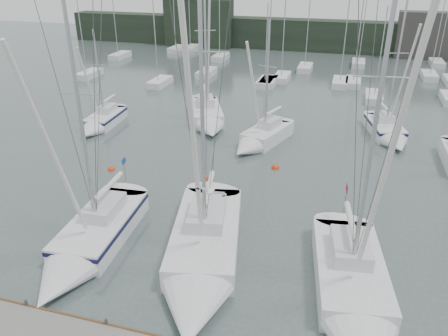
# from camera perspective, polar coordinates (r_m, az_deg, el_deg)

# --- Properties ---
(ground) EXTENTS (160.00, 160.00, 0.00)m
(ground) POSITION_cam_1_polar(r_m,az_deg,el_deg) (22.43, -5.09, -14.27)
(ground) COLOR #485855
(ground) RESTS_ON ground
(far_treeline) EXTENTS (90.00, 4.00, 5.00)m
(far_treeline) POSITION_cam_1_polar(r_m,az_deg,el_deg) (79.06, 11.65, 16.62)
(far_treeline) COLOR black
(far_treeline) RESTS_ON ground
(far_building_left) EXTENTS (12.00, 3.00, 8.00)m
(far_building_left) POSITION_cam_1_polar(r_m,az_deg,el_deg) (81.08, -3.33, 18.37)
(far_building_left) COLOR black
(far_building_left) RESTS_ON ground
(far_building_right) EXTENTS (10.00, 3.00, 7.00)m
(far_building_right) POSITION_cam_1_polar(r_m,az_deg,el_deg) (77.50, 25.38, 15.35)
(far_building_right) COLOR #3B3936
(far_building_right) RESTS_ON ground
(mast_forest) EXTENTS (53.88, 26.89, 14.84)m
(mast_forest) POSITION_cam_1_polar(r_m,az_deg,el_deg) (61.55, 10.81, 12.28)
(mast_forest) COLOR silver
(mast_forest) RESTS_ON ground
(sailboat_near_left) EXTENTS (3.70, 10.38, 14.39)m
(sailboat_near_left) POSITION_cam_1_polar(r_m,az_deg,el_deg) (24.59, -17.60, -9.72)
(sailboat_near_left) COLOR silver
(sailboat_near_left) RESTS_ON ground
(sailboat_near_center) EXTENTS (5.85, 12.30, 18.19)m
(sailboat_near_center) POSITION_cam_1_polar(r_m,az_deg,el_deg) (22.24, -3.05, -12.54)
(sailboat_near_center) COLOR silver
(sailboat_near_center) RESTS_ON ground
(sailboat_near_right) EXTENTS (4.63, 10.75, 17.44)m
(sailboat_near_right) POSITION_cam_1_polar(r_m,az_deg,el_deg) (21.05, 16.77, -16.47)
(sailboat_near_right) COLOR silver
(sailboat_near_right) RESTS_ON ground
(sailboat_mid_a) EXTENTS (2.72, 7.27, 9.55)m
(sailboat_mid_a) POSITION_cam_1_polar(r_m,az_deg,el_deg) (42.44, -15.90, 5.70)
(sailboat_mid_a) COLOR silver
(sailboat_mid_a) RESTS_ON ground
(sailboat_mid_b) EXTENTS (6.16, 9.46, 14.20)m
(sailboat_mid_b) POSITION_cam_1_polar(r_m,az_deg,el_deg) (41.58, -2.10, 6.44)
(sailboat_mid_b) COLOR silver
(sailboat_mid_b) RESTS_ON ground
(sailboat_mid_c) EXTENTS (4.58, 7.73, 10.87)m
(sailboat_mid_c) POSITION_cam_1_polar(r_m,az_deg,el_deg) (36.94, 4.56, 3.71)
(sailboat_mid_c) COLOR silver
(sailboat_mid_c) RESTS_ON ground
(sailboat_mid_d) EXTENTS (4.17, 7.84, 12.18)m
(sailboat_mid_d) POSITION_cam_1_polar(r_m,az_deg,el_deg) (40.84, 20.71, 4.26)
(sailboat_mid_d) COLOR silver
(sailboat_mid_d) RESTS_ON ground
(buoy_a) EXTENTS (0.55, 0.55, 0.55)m
(buoy_a) POSITION_cam_1_polar(r_m,az_deg,el_deg) (31.50, -1.94, -1.43)
(buoy_a) COLOR red
(buoy_a) RESTS_ON ground
(buoy_b) EXTENTS (0.62, 0.62, 0.62)m
(buoy_b) POSITION_cam_1_polar(r_m,az_deg,el_deg) (33.32, 6.71, -0.00)
(buoy_b) COLOR red
(buoy_b) RESTS_ON ground
(buoy_c) EXTENTS (0.57, 0.57, 0.57)m
(buoy_c) POSITION_cam_1_polar(r_m,az_deg,el_deg) (33.90, -14.48, -0.22)
(buoy_c) COLOR red
(buoy_c) RESTS_ON ground
(seagull) EXTENTS (1.12, 0.53, 0.22)m
(seagull) POSITION_cam_1_polar(r_m,az_deg,el_deg) (16.12, -1.75, -3.04)
(seagull) COLOR white
(seagull) RESTS_ON ground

